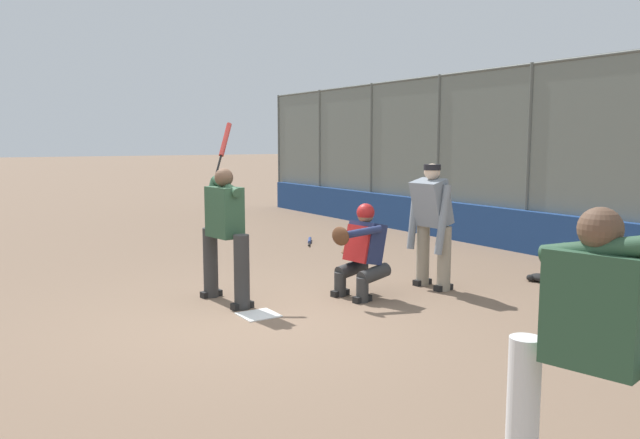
# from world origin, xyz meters

# --- Properties ---
(ground_plane) EXTENTS (160.00, 160.00, 0.00)m
(ground_plane) POSITION_xyz_m (0.00, 0.00, 0.00)
(ground_plane) COLOR #7A604C
(home_plate_marker) EXTENTS (0.43, 0.43, 0.01)m
(home_plate_marker) POSITION_xyz_m (0.00, 0.00, 0.01)
(home_plate_marker) COLOR white
(home_plate_marker) RESTS_ON ground_plane
(backstop_fence) EXTENTS (21.58, 0.08, 3.44)m
(backstop_fence) POSITION_xyz_m (0.00, -6.12, 1.81)
(backstop_fence) COLOR #515651
(backstop_fence) RESTS_ON ground_plane
(padding_wall) EXTENTS (21.07, 0.18, 0.78)m
(padding_wall) POSITION_xyz_m (0.00, -6.02, 0.39)
(padding_wall) COLOR navy
(padding_wall) RESTS_ON ground_plane
(batter_at_plate) EXTENTS (1.13, 0.59, 2.29)m
(batter_at_plate) POSITION_xyz_m (0.76, 0.08, 0.93)
(batter_at_plate) COLOR #333333
(batter_at_plate) RESTS_ON ground_plane
(catcher_behind_plate) EXTENTS (0.68, 0.79, 1.24)m
(catcher_behind_plate) POSITION_xyz_m (0.08, -1.54, 0.64)
(catcher_behind_plate) COLOR #333333
(catcher_behind_plate) RESTS_ON ground_plane
(umpire_home) EXTENTS (0.71, 0.45, 1.74)m
(umpire_home) POSITION_xyz_m (-0.04, -2.66, 0.94)
(umpire_home) COLOR gray
(umpire_home) RESTS_ON ground_plane
(batter_on_deck) EXTENTS (1.13, 0.55, 2.23)m
(batter_on_deck) POSITION_xyz_m (-4.51, 0.24, 0.93)
(batter_on_deck) COLOR silver
(batter_on_deck) RESTS_ON ground_plane
(spare_bat_near_backstop) EXTENTS (0.79, 0.52, 0.07)m
(spare_bat_near_backstop) POSITION_xyz_m (4.22, -3.27, 0.03)
(spare_bat_near_backstop) COLOR black
(spare_bat_near_backstop) RESTS_ON ground_plane
(fielding_glove_on_dirt) EXTENTS (0.34, 0.26, 0.12)m
(fielding_glove_on_dirt) POSITION_xyz_m (-0.60, -4.26, 0.06)
(fielding_glove_on_dirt) COLOR black
(fielding_glove_on_dirt) RESTS_ON ground_plane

